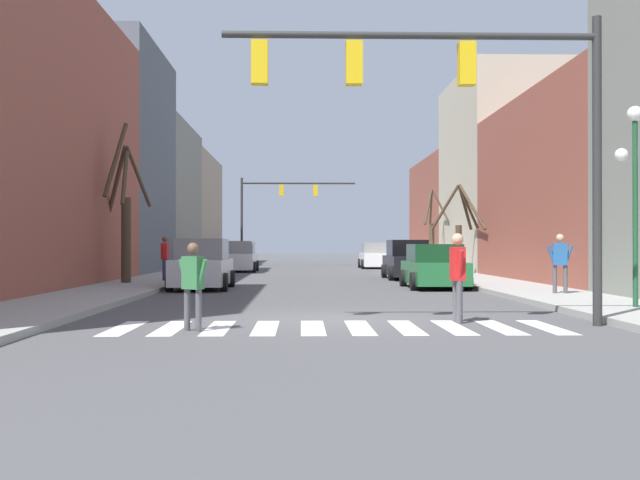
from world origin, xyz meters
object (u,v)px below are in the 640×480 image
Objects in this scene: car_driving_toward_lane at (241,258)px; pedestrian_on_right_sidewalk at (193,279)px; traffic_signal_near at (456,94)px; pedestrian_on_left_sidewalk at (165,254)px; pedestrian_crossing_street at (560,258)px; pedestrian_waiting_at_curb at (458,270)px; car_at_intersection at (374,256)px; street_tree_right_mid at (125,214)px; car_parked_right_near at (407,261)px; traffic_signal_far at (276,201)px; street_lamp_right_corner at (635,165)px; car_parked_left_near at (434,268)px; street_tree_left_near at (461,229)px; car_parked_left_far at (202,266)px; street_tree_left_mid at (432,232)px.

car_driving_toward_lane is 2.68× the size of pedestrian_on_right_sidewalk.
pedestrian_on_left_sidewalk is (-8.57, 16.06, -3.33)m from traffic_signal_near.
pedestrian_waiting_at_curb is at bearing 71.26° from pedestrian_crossing_street.
pedestrian_on_left_sidewalk reaches higher than car_at_intersection.
street_tree_right_mid is at bearing -145.30° from pedestrian_waiting_at_curb.
pedestrian_crossing_street reaches higher than car_parked_right_near.
traffic_signal_far reaches higher than street_lamp_right_corner.
car_parked_left_near is 10.39m from street_tree_left_near.
traffic_signal_far is 1.96× the size of car_driving_toward_lane.
traffic_signal_near is at bearing -152.05° from car_parked_left_far.
street_lamp_right_corner is 33.69m from car_at_intersection.
pedestrian_crossing_street is at bearing -151.33° from car_parked_left_near.
street_lamp_right_corner is 2.86× the size of pedestrian_on_right_sidewalk.
car_parked_right_near is (-2.83, 17.52, -2.59)m from street_lamp_right_corner.
car_driving_toward_lane is 2.39× the size of pedestrian_waiting_at_curb.
street_tree_left_mid reaches higher than car_parked_left_near.
car_driving_toward_lane is at bearing -48.65° from pedestrian_crossing_street.
traffic_signal_near is at bearing 72.65° from pedestrian_crossing_street.
car_parked_right_near is at bearing 179.88° from car_at_intersection.
car_driving_toward_lane is at bearing 41.23° from car_parked_right_near.
pedestrian_on_left_sidewalk is (-2.00, 3.67, 0.38)m from car_parked_left_far.
pedestrian_on_left_sidewalk is (-10.50, -20.04, 0.40)m from car_at_intersection.
traffic_signal_far is 4.70× the size of pedestrian_waiting_at_curb.
car_at_intersection is 22.62m from pedestrian_on_left_sidewalk.
traffic_signal_near is 41.77m from traffic_signal_far.
pedestrian_on_left_sidewalk is at bearing 171.94° from car_driving_toward_lane.
traffic_signal_far is 41.32m from pedestrian_waiting_at_curb.
car_at_intersection is 2.68× the size of pedestrian_on_right_sidewalk.
traffic_signal_near is 4.22× the size of pedestrian_crossing_street.
street_tree_right_mid is (-4.83, -27.26, -2.10)m from traffic_signal_far.
traffic_signal_near is 0.87× the size of traffic_signal_far.
car_parked_right_near is 2.54× the size of pedestrian_waiting_at_curb.
pedestrian_waiting_at_curb is at bearing -166.91° from car_driving_toward_lane.
pedestrian_on_right_sidewalk is at bearing -90.09° from traffic_signal_far.
car_parked_left_near is at bearing -76.69° from traffic_signal_far.
traffic_signal_near is at bearing -138.36° from pedestrian_on_right_sidewalk.
traffic_signal_near reaches higher than street_tree_left_near.
car_at_intersection is at bearing -38.05° from traffic_signal_far.
car_parked_right_near is (1.89, 20.14, -3.70)m from traffic_signal_near.
car_parked_left_far is 13.16m from pedestrian_on_right_sidewalk.
pedestrian_waiting_at_curb is 30.87m from street_tree_left_mid.
pedestrian_waiting_at_curb reaches higher than car_parked_left_near.
street_lamp_right_corner is at bearing -130.82° from car_parked_left_far.
pedestrian_crossing_street is (2.84, -5.19, 0.43)m from car_parked_left_near.
traffic_signal_near is 6.20m from pedestrian_on_right_sidewalk.
street_lamp_right_corner is at bearing -132.05° from pedestrian_on_left_sidewalk.
traffic_signal_near is 1.50× the size of street_tree_left_mid.
car_driving_toward_lane is at bearing -173.81° from street_tree_left_mid.
street_tree_left_mid is at bearing -83.81° from car_driving_toward_lane.
pedestrian_on_right_sidewalk is (3.56, -16.74, -0.25)m from pedestrian_on_left_sidewalk.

